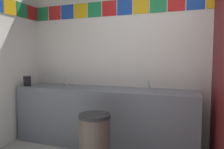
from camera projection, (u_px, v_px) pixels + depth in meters
The scene contains 6 objects.
wall_back at pixel (166, 50), 3.00m from camera, with size 4.50×0.09×2.84m.
vanity_counter at pixel (103, 116), 3.06m from camera, with size 2.66×0.58×0.86m.
faucet_left at pixel (67, 82), 3.33m from camera, with size 0.04×0.10×0.14m.
faucet_right at pixel (149, 86), 2.89m from camera, with size 0.04×0.10×0.14m.
soap_dispenser at pixel (27, 81), 3.27m from camera, with size 0.09×0.09×0.16m.
trash_bin at pixel (95, 143), 2.37m from camera, with size 0.36×0.36×0.67m.
Camera 1 is at (0.27, -1.38, 1.30)m, focal length 33.12 mm.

